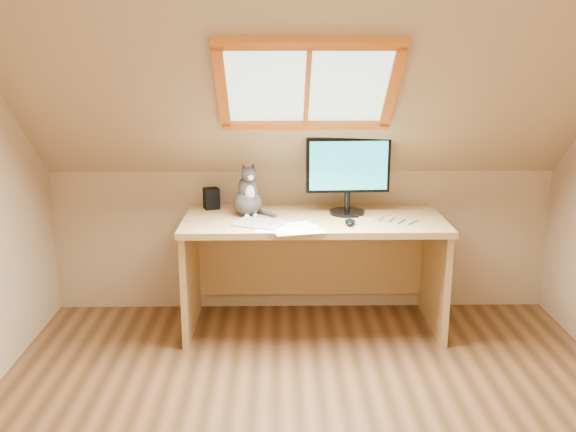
{
  "coord_description": "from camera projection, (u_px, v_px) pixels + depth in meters",
  "views": [
    {
      "loc": [
        -0.17,
        -2.62,
        1.82
      ],
      "look_at": [
        -0.11,
        1.0,
        0.88
      ],
      "focal_mm": 40.0,
      "sensor_mm": 36.0,
      "label": 1
    }
  ],
  "objects": [
    {
      "name": "room_shell",
      "position": [
        320.0,
        151.0,
        2.55
      ],
      "size": [
        3.52,
        3.52,
        2.41
      ],
      "color": "tan",
      "rests_on": "ground"
    },
    {
      "name": "desk",
      "position": [
        313.0,
        248.0,
        4.27
      ],
      "size": [
        1.68,
        0.74,
        0.77
      ],
      "color": "tan",
      "rests_on": "ground"
    },
    {
      "name": "monitor",
      "position": [
        348.0,
        171.0,
        4.16
      ],
      "size": [
        0.55,
        0.23,
        0.51
      ],
      "color": "black",
      "rests_on": "desk"
    },
    {
      "name": "cat",
      "position": [
        248.0,
        196.0,
        4.17
      ],
      "size": [
        0.25,
        0.28,
        0.36
      ],
      "color": "#47423E",
      "rests_on": "desk"
    },
    {
      "name": "desk_speaker",
      "position": [
        211.0,
        198.0,
        4.36
      ],
      "size": [
        0.12,
        0.12,
        0.14
      ],
      "primitive_type": "cube",
      "rotation": [
        0.0,
        0.0,
        0.33
      ],
      "color": "black",
      "rests_on": "desk"
    },
    {
      "name": "graphics_tablet",
      "position": [
        259.0,
        224.0,
        3.97
      ],
      "size": [
        0.36,
        0.32,
        0.01
      ],
      "primitive_type": "cube",
      "rotation": [
        0.0,
        0.0,
        -0.43
      ],
      "color": "#B2B2B7",
      "rests_on": "desk"
    },
    {
      "name": "mouse",
      "position": [
        350.0,
        222.0,
        3.96
      ],
      "size": [
        0.07,
        0.12,
        0.04
      ],
      "primitive_type": "ellipsoid",
      "rotation": [
        0.0,
        0.0,
        -0.04
      ],
      "color": "black",
      "rests_on": "desk"
    },
    {
      "name": "papers",
      "position": [
        297.0,
        228.0,
        3.89
      ],
      "size": [
        0.35,
        0.3,
        0.01
      ],
      "color": "white",
      "rests_on": "desk"
    },
    {
      "name": "cables",
      "position": [
        382.0,
        221.0,
        4.03
      ],
      "size": [
        0.51,
        0.26,
        0.01
      ],
      "color": "silver",
      "rests_on": "desk"
    }
  ]
}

